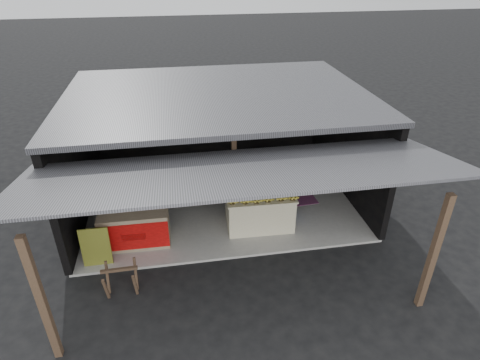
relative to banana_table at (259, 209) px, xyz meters
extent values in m
plane|color=black|center=(-0.79, -1.08, -0.51)|extent=(80.00, 80.00, 0.00)
cube|color=gray|center=(-0.79, 1.42, -0.48)|extent=(7.00, 5.00, 0.06)
cube|color=black|center=(-0.79, 3.92, 1.00)|extent=(7.00, 0.15, 2.90)
cube|color=black|center=(-4.29, 1.42, 1.00)|extent=(0.15, 5.00, 2.90)
cube|color=black|center=(2.71, 1.42, 1.00)|extent=(0.15, 5.00, 2.90)
cube|color=#232326|center=(-0.79, 1.42, 2.45)|extent=(7.20, 5.20, 0.12)
cube|color=#232326|center=(-0.79, -2.03, 2.22)|extent=(7.40, 2.47, 0.48)
cube|color=#503828|center=(-0.49, 0.82, 0.97)|extent=(0.12, 0.12, 2.85)
cube|color=#503828|center=(-4.09, -2.98, 0.74)|extent=(0.12, 0.12, 2.50)
cube|color=#503828|center=(2.51, -2.98, 0.74)|extent=(0.12, 0.12, 2.50)
cube|color=silver|center=(0.00, 0.00, -0.02)|extent=(1.60, 0.99, 0.86)
cube|color=silver|center=(0.00, 0.00, 0.43)|extent=(1.66, 1.05, 0.04)
cube|color=white|center=(0.07, 0.93, 0.05)|extent=(0.95, 0.68, 1.00)
cube|color=navy|center=(0.07, 0.62, 0.10)|extent=(0.70, 0.08, 0.30)
cube|color=#B21414|center=(0.07, 0.62, -0.25)|extent=(0.45, 0.06, 0.10)
cube|color=#998466|center=(-2.93, -0.22, -0.02)|extent=(1.53, 0.69, 0.86)
cube|color=red|center=(-2.93, -0.56, -0.02)|extent=(1.52, 0.05, 0.67)
cube|color=white|center=(-2.93, -0.57, -0.02)|extent=(0.52, 0.02, 0.17)
cube|color=#191A4C|center=(-2.93, 0.07, 0.76)|extent=(1.52, 0.08, 0.71)
cube|color=black|center=(-3.71, -0.80, 0.00)|extent=(0.60, 0.11, 0.91)
cube|color=#503828|center=(-3.40, -1.92, -0.17)|extent=(0.06, 0.26, 0.66)
cube|color=#503828|center=(-2.85, -1.90, -0.17)|extent=(0.06, 0.26, 0.66)
cube|color=#503828|center=(-3.40, -1.59, -0.17)|extent=(0.06, 0.26, 0.66)
cube|color=#503828|center=(-2.86, -1.58, -0.17)|extent=(0.06, 0.26, 0.66)
cube|color=#503828|center=(-3.13, -1.75, 0.12)|extent=(0.70, 0.08, 0.06)
cylinder|color=navy|center=(0.85, 0.32, -0.19)|extent=(0.35, 0.35, 0.52)
cylinder|color=#090A34|center=(1.10, 1.32, -0.23)|extent=(0.03, 0.03, 0.43)
cylinder|color=#090A34|center=(1.42, 1.41, -0.23)|extent=(0.03, 0.03, 0.43)
cylinder|color=#090A34|center=(1.00, 1.64, -0.23)|extent=(0.03, 0.03, 0.43)
cylinder|color=#090A34|center=(1.32, 1.73, -0.23)|extent=(0.03, 0.03, 0.43)
cube|color=#090A34|center=(1.21, 1.53, -0.02)|extent=(0.51, 0.51, 0.04)
cube|color=#090A34|center=(1.16, 1.71, 0.20)|extent=(0.41, 0.15, 0.44)
cube|color=#6D1857|center=(1.01, 1.12, -0.45)|extent=(1.57, 1.11, 0.01)
cube|color=black|center=(-1.59, 3.82, 1.40)|extent=(0.32, 0.03, 0.42)
cube|color=#4C4C59|center=(-1.59, 3.80, 1.40)|extent=(0.26, 0.02, 0.34)
cube|color=black|center=(-0.99, 3.82, 1.42)|extent=(0.32, 0.03, 0.42)
cube|color=#4C4C59|center=(-0.99, 3.80, 1.42)|extent=(0.26, 0.02, 0.34)
cube|color=black|center=(-0.29, 3.82, 1.44)|extent=(0.32, 0.03, 0.42)
cube|color=#4C4C59|center=(-0.29, 3.80, 1.44)|extent=(0.26, 0.02, 0.34)
camera|label=1|loc=(-1.82, -7.87, 5.41)|focal=30.00mm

